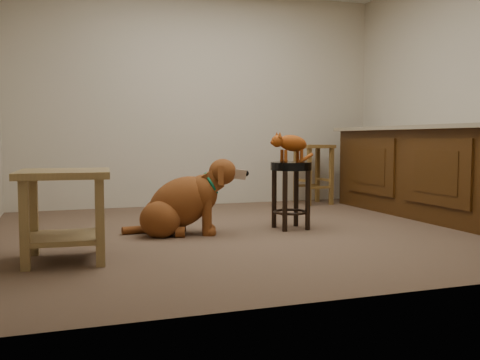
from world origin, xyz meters
name	(u,v)px	position (x,y,z in m)	size (l,w,h in m)	color
floor	(262,231)	(0.00, 0.00, 0.00)	(4.50, 4.00, 0.01)	brown
room_shell	(262,37)	(0.00, 0.00, 1.68)	(4.54, 4.04, 2.62)	#BEB199
cabinet_run	(425,174)	(1.94, 0.30, 0.44)	(0.70, 2.56, 0.94)	#45270C
padded_stool	(291,182)	(0.29, 0.02, 0.43)	(0.37, 0.37, 0.60)	black
wood_stool	(313,173)	(1.31, 1.60, 0.38)	(0.43, 0.43, 0.73)	brown
side_table	(65,201)	(-1.65, -0.64, 0.40)	(0.63, 0.63, 0.60)	olive
golden_retriever	(182,204)	(-0.70, 0.08, 0.26)	(1.04, 0.61, 0.68)	#653113
tabby_kitten	(290,144)	(0.27, 0.02, 0.76)	(0.47, 0.18, 0.29)	#86370D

